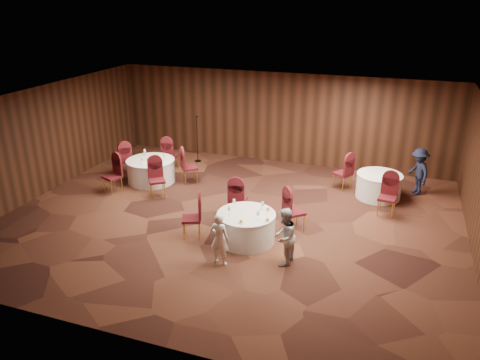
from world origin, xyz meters
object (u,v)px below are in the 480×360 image
(mic_stand, at_px, (198,148))
(woman_b, at_px, (284,237))
(table_right, at_px, (379,186))
(table_main, at_px, (246,227))
(woman_a, at_px, (220,239))
(man_c, at_px, (418,171))
(table_left, at_px, (151,171))

(mic_stand, height_order, woman_b, mic_stand)
(table_right, bearing_deg, table_main, -126.92)
(table_right, xyz_separation_m, woman_b, (-1.74, -4.54, 0.30))
(woman_a, distance_m, man_c, 7.07)
(table_main, bearing_deg, mic_stand, 125.41)
(woman_b, bearing_deg, table_main, -116.87)
(table_left, distance_m, table_right, 7.12)
(table_right, height_order, woman_b, woman_b)
(table_main, relative_size, table_left, 0.93)
(woman_a, bearing_deg, table_main, -94.79)
(table_right, bearing_deg, man_c, 32.56)
(table_left, bearing_deg, table_right, 9.17)
(table_right, relative_size, mic_stand, 0.79)
(table_left, height_order, table_right, same)
(woman_a, bearing_deg, table_left, -38.88)
(table_main, distance_m, table_left, 4.95)
(man_c, bearing_deg, mic_stand, -120.95)
(table_left, distance_m, man_c, 8.31)
(man_c, bearing_deg, woman_a, -63.51)
(table_right, height_order, mic_stand, mic_stand)
(table_main, relative_size, woman_a, 1.15)
(table_main, height_order, man_c, man_c)
(woman_b, bearing_deg, man_c, 156.86)
(mic_stand, relative_size, woman_a, 1.35)
(mic_stand, bearing_deg, woman_a, -61.74)
(table_right, distance_m, woman_b, 4.87)
(woman_a, height_order, man_c, man_c)
(woman_b, bearing_deg, table_right, 164.19)
(table_left, relative_size, table_right, 1.16)
(table_main, bearing_deg, table_right, 53.08)
(table_left, distance_m, mic_stand, 2.38)
(table_main, height_order, table_right, same)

